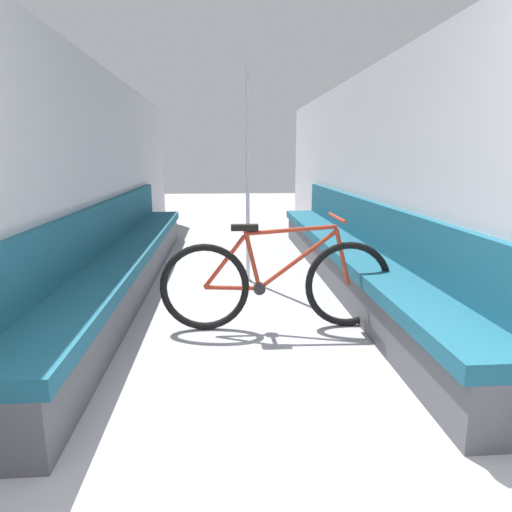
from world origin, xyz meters
The scene contains 6 objects.
wall_left centered at (-1.38, 3.39, 1.08)m, with size 0.10×9.98×2.17m, color #B2B2B7.
wall_right centered at (1.38, 3.39, 1.08)m, with size 0.10×9.98×2.17m, color #B2B2B7.
bench_seat_row_left centered at (-1.12, 3.49, 0.28)m, with size 0.47×5.50×0.86m.
bench_seat_row_right centered at (1.12, 3.49, 0.28)m, with size 0.47×5.50×0.86m.
bicycle centered at (0.24, 2.34, 0.36)m, with size 1.76×0.46×0.86m.
grab_pole_near centered at (0.10, 3.71, 1.05)m, with size 0.08×0.08×2.15m.
Camera 1 is at (-0.16, -0.96, 1.30)m, focal length 32.00 mm.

